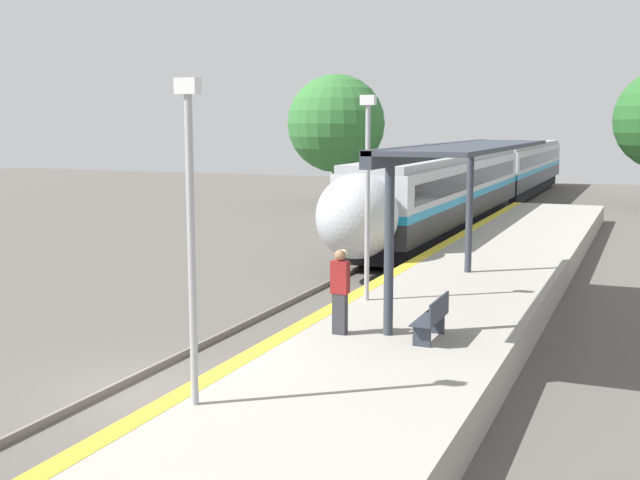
% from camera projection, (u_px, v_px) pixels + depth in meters
% --- Properties ---
extents(ground_plane, '(120.00, 120.00, 0.00)m').
position_uv_depth(ground_plane, '(155.00, 391.00, 15.75)').
color(ground_plane, '#56514C').
extents(rail_left, '(0.08, 90.00, 0.15)m').
position_uv_depth(rail_left, '(124.00, 383.00, 16.01)').
color(rail_left, slate).
rests_on(rail_left, ground_plane).
extents(rail_right, '(0.08, 90.00, 0.15)m').
position_uv_depth(rail_right, '(186.00, 392.00, 15.46)').
color(rail_right, slate).
rests_on(rail_right, ground_plane).
extents(train, '(2.77, 47.15, 3.78)m').
position_uv_depth(train, '(489.00, 176.00, 46.09)').
color(train, black).
rests_on(train, ground_plane).
extents(platform_right, '(4.72, 64.00, 0.87)m').
position_uv_depth(platform_right, '(350.00, 397.00, 14.12)').
color(platform_right, '#9E998E').
rests_on(platform_right, ground_plane).
extents(platform_bench, '(0.44, 1.45, 0.89)m').
position_uv_depth(platform_bench, '(433.00, 318.00, 16.16)').
color(platform_bench, '#2D333D').
rests_on(platform_bench, platform_right).
extents(person_waiting, '(0.36, 0.23, 1.78)m').
position_uv_depth(person_waiting, '(340.00, 290.00, 16.57)').
color(person_waiting, '#333338').
rests_on(person_waiting, platform_right).
extents(railway_signal, '(0.28, 0.28, 4.14)m').
position_uv_depth(railway_signal, '(426.00, 175.00, 41.67)').
color(railway_signal, '#59595E').
rests_on(railway_signal, ground_plane).
extents(lamppost_near, '(0.36, 0.20, 5.02)m').
position_uv_depth(lamppost_near, '(191.00, 221.00, 12.12)').
color(lamppost_near, '#9E9EA3').
rests_on(lamppost_near, platform_right).
extents(lamppost_mid, '(0.36, 0.20, 5.02)m').
position_uv_depth(lamppost_mid, '(367.00, 184.00, 19.48)').
color(lamppost_mid, '#9E9EA3').
rests_on(lamppost_mid, platform_right).
extents(station_canopy, '(2.02, 10.63, 3.86)m').
position_uv_depth(station_canopy, '(461.00, 155.00, 19.39)').
color(station_canopy, '#333842').
rests_on(station_canopy, platform_right).
extents(background_tree_left, '(6.17, 6.17, 8.25)m').
position_uv_depth(background_tree_left, '(336.00, 124.00, 50.57)').
color(background_tree_left, brown).
rests_on(background_tree_left, ground_plane).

